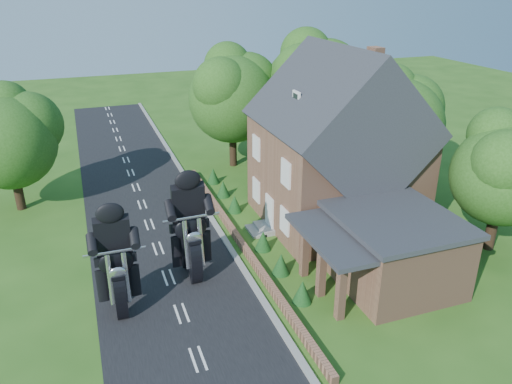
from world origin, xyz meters
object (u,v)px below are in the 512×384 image
object	(u,v)px
house	(336,151)
motorcycle_lead	(192,260)
garden_wall	(239,241)
motorcycle_follow	(120,294)
annex	(390,248)

from	to	relation	value
house	motorcycle_lead	xyz separation A→B (m)	(-9.34, -3.15, -3.51)
garden_wall	house	bearing A→B (deg)	9.17
house	motorcycle_lead	world-z (taller)	house
house	motorcycle_follow	xyz separation A→B (m)	(-12.89, -4.80, -3.56)
garden_wall	house	world-z (taller)	house
house	annex	world-z (taller)	house
annex	house	bearing A→B (deg)	84.76
annex	motorcycle_follow	size ratio (longest dim) A/B	4.19
garden_wall	annex	bearing A→B (deg)	-46.16
annex	motorcycle_lead	world-z (taller)	annex
motorcycle_lead	motorcycle_follow	distance (m)	3.92
garden_wall	annex	xyz separation A→B (m)	(5.57, -5.80, 1.57)
house	motorcycle_lead	bearing A→B (deg)	-161.36
annex	motorcycle_follow	xyz separation A→B (m)	(-12.27, 2.00, -0.98)
garden_wall	motorcycle_lead	world-z (taller)	motorcycle_lead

